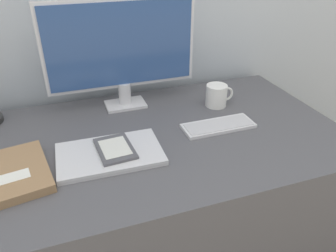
# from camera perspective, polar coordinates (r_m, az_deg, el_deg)

# --- Properties ---
(desk) EXTENTS (1.43, 0.78, 0.72)m
(desk) POSITION_cam_1_polar(r_m,az_deg,el_deg) (1.40, -3.12, -14.48)
(desk) COLOR #4C4C51
(desk) RESTS_ON ground_plane
(monitor) EXTENTS (0.60, 0.11, 0.43)m
(monitor) POSITION_cam_1_polar(r_m,az_deg,el_deg) (1.32, -8.11, 13.02)
(monitor) COLOR silver
(monitor) RESTS_ON desk
(keyboard) EXTENTS (0.27, 0.10, 0.01)m
(keyboard) POSITION_cam_1_polar(r_m,az_deg,el_deg) (1.24, 8.77, 0.06)
(keyboard) COLOR silver
(keyboard) RESTS_ON desk
(laptop) EXTENTS (0.34, 0.22, 0.02)m
(laptop) POSITION_cam_1_polar(r_m,az_deg,el_deg) (1.08, -10.10, -4.83)
(laptop) COLOR #BCBCC1
(laptop) RESTS_ON desk
(ereader) EXTENTS (0.12, 0.17, 0.01)m
(ereader) POSITION_cam_1_polar(r_m,az_deg,el_deg) (1.08, -9.21, -3.88)
(ereader) COLOR #4C4C51
(ereader) RESTS_ON laptop
(notebook) EXTENTS (0.25, 0.29, 0.03)m
(notebook) POSITION_cam_1_polar(r_m,az_deg,el_deg) (1.08, -25.82, -7.55)
(notebook) COLOR #93704C
(notebook) RESTS_ON desk
(coffee_mug) EXTENTS (0.12, 0.09, 0.09)m
(coffee_mug) POSITION_cam_1_polar(r_m,az_deg,el_deg) (1.39, 8.50, 5.28)
(coffee_mug) COLOR white
(coffee_mug) RESTS_ON desk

